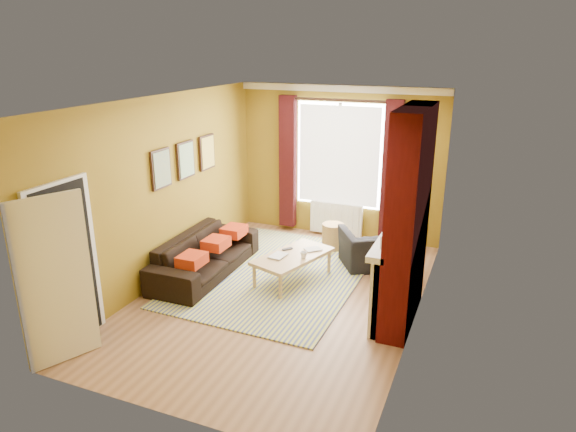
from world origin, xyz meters
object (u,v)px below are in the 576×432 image
object	(u,v)px
sofa	(205,255)
wicker_stool	(333,237)
armchair	(372,249)
floor_lamp	(409,185)
coffee_table	(293,257)

from	to	relation	value
sofa	wicker_stool	world-z (taller)	sofa
armchair	floor_lamp	size ratio (longest dim) A/B	0.60
wicker_stool	floor_lamp	world-z (taller)	floor_lamp
coffee_table	wicker_stool	world-z (taller)	wicker_stool
sofa	armchair	size ratio (longest dim) A/B	2.28
sofa	armchair	bearing A→B (deg)	-62.85
sofa	floor_lamp	distance (m)	3.53
floor_lamp	armchair	bearing A→B (deg)	-119.82
armchair	coffee_table	world-z (taller)	armchair
coffee_table	sofa	bearing A→B (deg)	-150.08
armchair	sofa	bearing A→B (deg)	-4.47
coffee_table	floor_lamp	bearing A→B (deg)	68.45
floor_lamp	sofa	bearing A→B (deg)	-144.91
sofa	floor_lamp	size ratio (longest dim) A/B	1.38
coffee_table	wicker_stool	xyz separation A→B (m)	(0.18, 1.46, -0.15)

